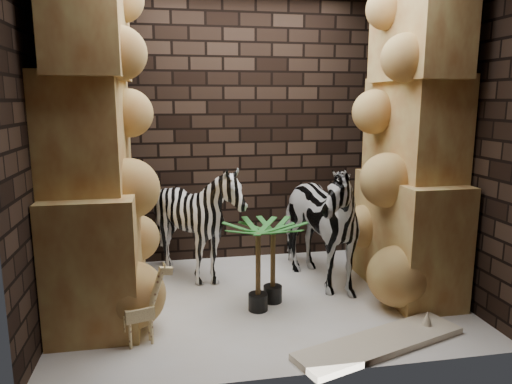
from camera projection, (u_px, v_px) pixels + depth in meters
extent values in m
plane|color=white|center=(261.00, 300.00, 4.37)|extent=(3.50, 3.50, 0.00)
plane|color=black|center=(240.00, 128.00, 5.29)|extent=(3.50, 0.00, 3.50)
plane|color=black|center=(301.00, 152.00, 2.88)|extent=(3.50, 0.00, 3.50)
plane|color=black|center=(46.00, 140.00, 3.77)|extent=(0.00, 3.00, 3.00)
plane|color=black|center=(446.00, 134.00, 4.40)|extent=(0.00, 3.00, 3.00)
imported|color=white|center=(312.00, 211.00, 4.62)|extent=(0.98, 1.39, 1.48)
imported|color=white|center=(197.00, 228.00, 4.74)|extent=(1.13, 1.34, 1.10)
cube|color=beige|center=(380.00, 343.00, 3.54)|extent=(1.45, 0.78, 0.05)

